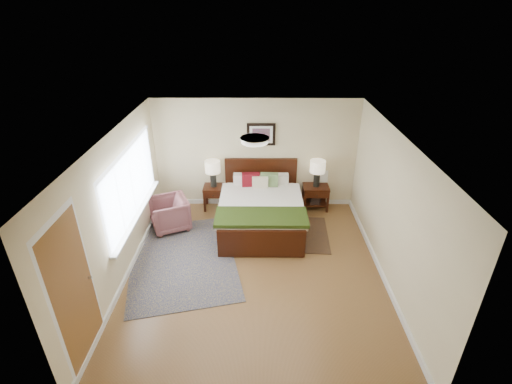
% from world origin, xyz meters
% --- Properties ---
extents(floor, '(5.00, 5.00, 0.00)m').
position_xyz_m(floor, '(0.00, 0.00, 0.00)').
color(floor, brown).
rests_on(floor, ground).
extents(back_wall, '(4.50, 0.04, 2.50)m').
position_xyz_m(back_wall, '(0.00, 2.50, 1.25)').
color(back_wall, beige).
rests_on(back_wall, ground).
extents(front_wall, '(4.50, 0.04, 2.50)m').
position_xyz_m(front_wall, '(0.00, -2.50, 1.25)').
color(front_wall, beige).
rests_on(front_wall, ground).
extents(left_wall, '(0.04, 5.00, 2.50)m').
position_xyz_m(left_wall, '(-2.25, 0.00, 1.25)').
color(left_wall, beige).
rests_on(left_wall, ground).
extents(right_wall, '(0.04, 5.00, 2.50)m').
position_xyz_m(right_wall, '(2.25, 0.00, 1.25)').
color(right_wall, beige).
rests_on(right_wall, ground).
extents(ceiling, '(4.50, 5.00, 0.02)m').
position_xyz_m(ceiling, '(0.00, 0.00, 2.50)').
color(ceiling, white).
rests_on(ceiling, back_wall).
extents(window, '(0.11, 2.72, 1.32)m').
position_xyz_m(window, '(-2.20, 0.70, 1.38)').
color(window, silver).
rests_on(window, left_wall).
extents(door, '(0.06, 1.00, 2.18)m').
position_xyz_m(door, '(-2.23, -1.75, 1.07)').
color(door, silver).
rests_on(door, ground).
extents(ceil_fixture, '(0.44, 0.44, 0.08)m').
position_xyz_m(ceil_fixture, '(0.00, 0.00, 2.47)').
color(ceil_fixture, white).
rests_on(ceil_fixture, ceiling).
extents(bed, '(1.75, 2.12, 1.14)m').
position_xyz_m(bed, '(0.11, 1.46, 0.53)').
color(bed, '#351507').
rests_on(bed, ground).
extents(wall_art, '(0.62, 0.05, 0.50)m').
position_xyz_m(wall_art, '(0.12, 2.47, 1.72)').
color(wall_art, black).
rests_on(wall_art, back_wall).
extents(nightstand_left, '(0.47, 0.42, 0.56)m').
position_xyz_m(nightstand_left, '(-0.95, 2.25, 0.44)').
color(nightstand_left, '#351507').
rests_on(nightstand_left, ground).
extents(nightstand_right, '(0.58, 0.43, 0.57)m').
position_xyz_m(nightstand_right, '(1.37, 2.26, 0.35)').
color(nightstand_right, '#351507').
rests_on(nightstand_right, ground).
extents(lamp_left, '(0.34, 0.34, 0.61)m').
position_xyz_m(lamp_left, '(-0.95, 2.27, 0.99)').
color(lamp_left, black).
rests_on(lamp_left, nightstand_left).
extents(lamp_right, '(0.34, 0.34, 0.61)m').
position_xyz_m(lamp_right, '(1.37, 2.27, 1.00)').
color(lamp_right, black).
rests_on(lamp_right, nightstand_right).
extents(armchair, '(0.99, 0.98, 0.69)m').
position_xyz_m(armchair, '(-1.80, 1.41, 0.34)').
color(armchair, brown).
rests_on(armchair, ground).
extents(rug_persian, '(2.43, 3.01, 0.01)m').
position_xyz_m(rug_persian, '(-1.35, 0.31, 0.01)').
color(rug_persian, '#0D1345').
rests_on(rug_persian, ground).
extents(rug_navy, '(0.97, 1.39, 0.01)m').
position_xyz_m(rug_navy, '(1.05, 1.17, 0.01)').
color(rug_navy, black).
rests_on(rug_navy, ground).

